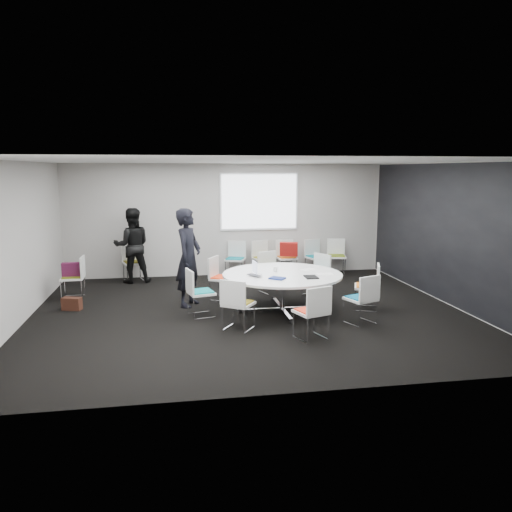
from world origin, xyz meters
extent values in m
cube|color=black|center=(0.00, 0.00, -0.02)|extent=(8.00, 7.00, 0.04)
cube|color=white|center=(0.00, 0.00, 2.82)|extent=(8.00, 7.00, 0.04)
cube|color=#AFAAA5|center=(0.00, 3.52, 1.40)|extent=(8.00, 0.04, 2.80)
cube|color=#AFAAA5|center=(0.00, -3.52, 1.40)|extent=(8.00, 0.04, 2.80)
cube|color=#AFAAA5|center=(-4.02, 0.00, 1.40)|extent=(0.04, 7.00, 2.80)
cube|color=#AFAAA5|center=(4.02, 0.00, 1.40)|extent=(0.04, 7.00, 2.80)
cube|color=black|center=(3.99, 0.00, 1.40)|extent=(0.01, 6.94, 2.74)
cube|color=silver|center=(0.63, -0.03, 0.04)|extent=(0.90, 0.90, 0.08)
cylinder|color=silver|center=(0.63, -0.03, 0.36)|extent=(0.10, 0.10, 0.65)
cylinder|color=white|center=(0.63, -0.03, 0.71)|extent=(2.24, 2.24, 0.04)
cube|color=white|center=(0.80, 3.46, 1.85)|extent=(1.90, 0.03, 1.35)
cube|color=silver|center=(2.24, -0.17, 0.21)|extent=(0.54, 0.54, 0.42)
cube|color=white|center=(2.24, -0.17, 0.44)|extent=(0.58, 0.59, 0.04)
cube|color=orange|center=(2.24, -0.17, 0.47)|extent=(0.50, 0.51, 0.03)
cube|color=white|center=(2.44, -0.25, 0.67)|extent=(0.20, 0.44, 0.42)
cube|color=silver|center=(1.58, 1.01, 0.21)|extent=(0.58, 0.58, 0.42)
cube|color=white|center=(1.58, 1.01, 0.44)|extent=(0.62, 0.62, 0.04)
cube|color=#0B7A86|center=(1.58, 1.01, 0.47)|extent=(0.53, 0.54, 0.03)
cube|color=white|center=(1.76, 1.12, 0.67)|extent=(0.27, 0.41, 0.42)
cube|color=silver|center=(0.72, 1.43, 0.21)|extent=(0.54, 0.54, 0.42)
cube|color=white|center=(0.72, 1.43, 0.44)|extent=(0.59, 0.58, 0.04)
cube|color=olive|center=(0.72, 1.43, 0.47)|extent=(0.51, 0.50, 0.03)
cube|color=white|center=(0.65, 1.63, 0.67)|extent=(0.44, 0.20, 0.42)
cube|color=silver|center=(-0.39, 1.02, 0.21)|extent=(0.57, 0.57, 0.42)
cube|color=white|center=(-0.39, 1.02, 0.44)|extent=(0.61, 0.62, 0.04)
cube|color=red|center=(-0.39, 1.02, 0.47)|extent=(0.53, 0.54, 0.03)
cube|color=white|center=(-0.57, 1.12, 0.67)|extent=(0.26, 0.42, 0.42)
cube|color=silver|center=(-0.90, -0.11, 0.21)|extent=(0.51, 0.51, 0.42)
cube|color=white|center=(-0.90, -0.11, 0.44)|extent=(0.54, 0.55, 0.04)
cube|color=#0C7F85|center=(-0.90, -0.11, 0.47)|extent=(0.46, 0.48, 0.03)
cube|color=white|center=(-1.10, -0.16, 0.67)|extent=(0.14, 0.46, 0.42)
cube|color=silver|center=(-0.33, -0.98, 0.21)|extent=(0.58, 0.58, 0.42)
cube|color=white|center=(-0.33, -0.98, 0.44)|extent=(0.63, 0.62, 0.04)
cube|color=brown|center=(-0.33, -0.98, 0.47)|extent=(0.54, 0.54, 0.03)
cube|color=white|center=(-0.45, -1.16, 0.67)|extent=(0.40, 0.28, 0.42)
cube|color=silver|center=(0.73, -1.64, 0.21)|extent=(0.53, 0.53, 0.42)
cube|color=white|center=(0.73, -1.64, 0.44)|extent=(0.58, 0.57, 0.04)
cube|color=red|center=(0.73, -1.64, 0.47)|extent=(0.50, 0.49, 0.03)
cube|color=white|center=(0.80, -1.84, 0.67)|extent=(0.45, 0.18, 0.42)
cube|color=silver|center=(1.80, -1.01, 0.21)|extent=(0.55, 0.55, 0.42)
cube|color=white|center=(1.80, -1.01, 0.44)|extent=(0.59, 0.58, 0.04)
cube|color=#0A567A|center=(1.80, -1.01, 0.47)|extent=(0.51, 0.50, 0.03)
cube|color=white|center=(1.88, -1.21, 0.67)|extent=(0.44, 0.21, 0.42)
cube|color=silver|center=(0.14, 3.15, 0.21)|extent=(0.54, 0.54, 0.42)
cube|color=white|center=(0.14, 3.15, 0.44)|extent=(0.59, 0.57, 0.04)
cube|color=#0B6977|center=(0.14, 3.15, 0.47)|extent=(0.51, 0.50, 0.03)
cube|color=white|center=(0.21, 3.35, 0.67)|extent=(0.44, 0.20, 0.42)
cube|color=silver|center=(0.86, 3.15, 0.21)|extent=(0.53, 0.53, 0.42)
cube|color=white|center=(0.86, 3.15, 0.44)|extent=(0.57, 0.56, 0.04)
cube|color=olive|center=(0.86, 3.15, 0.47)|extent=(0.50, 0.48, 0.03)
cube|color=white|center=(0.79, 3.35, 0.67)|extent=(0.45, 0.17, 0.42)
cube|color=silver|center=(1.45, 3.14, 0.21)|extent=(0.45, 0.45, 0.42)
cube|color=white|center=(1.45, 3.14, 0.44)|extent=(0.49, 0.47, 0.04)
cube|color=orange|center=(1.45, 3.14, 0.47)|extent=(0.43, 0.41, 0.03)
cube|color=white|center=(1.44, 3.35, 0.67)|extent=(0.46, 0.07, 0.42)
cube|color=silver|center=(2.22, 3.11, 0.21)|extent=(0.52, 0.52, 0.42)
cube|color=white|center=(2.22, 3.11, 0.44)|extent=(0.57, 0.55, 0.04)
cube|color=#076F7F|center=(2.22, 3.11, 0.47)|extent=(0.49, 0.48, 0.03)
cube|color=white|center=(2.16, 3.31, 0.67)|extent=(0.45, 0.17, 0.42)
cube|color=silver|center=(2.76, 3.13, 0.21)|extent=(0.50, 0.50, 0.42)
cube|color=white|center=(2.76, 3.13, 0.44)|extent=(0.55, 0.53, 0.04)
cube|color=olive|center=(2.76, 3.13, 0.47)|extent=(0.48, 0.46, 0.03)
cube|color=white|center=(2.81, 3.34, 0.67)|extent=(0.46, 0.14, 0.42)
cube|color=silver|center=(-3.44, 1.60, 0.21)|extent=(0.43, 0.43, 0.42)
cube|color=white|center=(-3.44, 1.60, 0.44)|extent=(0.45, 0.47, 0.04)
cube|color=#666D16|center=(-3.44, 1.60, 0.47)|extent=(0.39, 0.41, 0.03)
cube|color=white|center=(-3.23, 1.60, 0.67)|extent=(0.04, 0.46, 0.42)
cube|color=silver|center=(-2.33, 3.12, 0.21)|extent=(0.52, 0.52, 0.42)
cube|color=white|center=(-2.33, 3.12, 0.44)|extent=(0.57, 0.56, 0.04)
cube|color=olive|center=(-2.33, 3.12, 0.47)|extent=(0.49, 0.48, 0.03)
cube|color=white|center=(-2.39, 3.32, 0.67)|extent=(0.45, 0.17, 0.42)
imported|color=black|center=(-1.09, 0.68, 0.96)|extent=(0.71, 0.83, 1.92)
imported|color=black|center=(-2.33, 2.97, 0.88)|extent=(0.93, 0.76, 1.77)
imported|color=#333338|center=(0.11, -0.17, 0.74)|extent=(0.35, 0.38, 0.03)
cube|color=silver|center=(0.11, 0.00, 0.86)|extent=(0.05, 0.30, 0.22)
cube|color=black|center=(1.06, -0.47, 0.74)|extent=(0.22, 0.30, 0.02)
cube|color=navy|center=(0.43, -0.48, 0.74)|extent=(0.33, 0.32, 0.03)
cube|color=silver|center=(1.20, 0.25, 0.73)|extent=(0.36, 0.33, 0.00)
cube|color=white|center=(1.40, -0.22, 0.73)|extent=(0.31, 0.22, 0.00)
cylinder|color=white|center=(0.53, 0.15, 0.78)|extent=(0.08, 0.08, 0.09)
cube|color=black|center=(1.07, -0.52, 0.73)|extent=(0.15, 0.11, 0.01)
cube|color=#511535|center=(-3.44, 1.60, 0.62)|extent=(0.40, 0.15, 0.28)
cube|color=#371A11|center=(-3.32, 0.72, 0.12)|extent=(0.39, 0.26, 0.24)
cube|color=#A21714|center=(1.45, 2.93, 0.70)|extent=(0.47, 0.29, 0.36)
camera|label=1|loc=(-1.38, -8.96, 2.65)|focal=35.00mm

